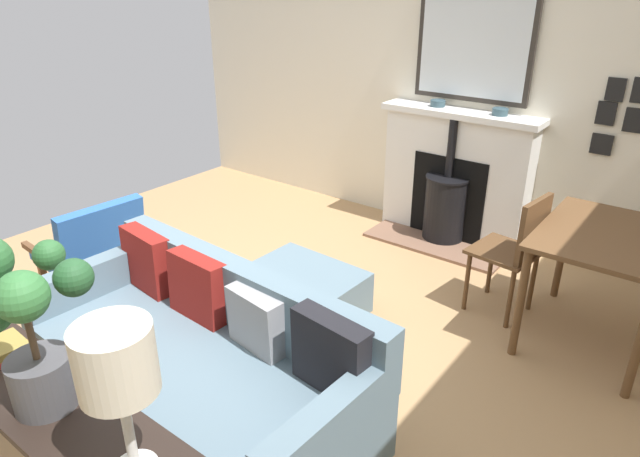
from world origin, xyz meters
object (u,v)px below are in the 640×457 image
table_lamp_far_end (117,366)px  dining_chair_near_fireplace (517,246)px  mantel_bowl_far (500,111)px  potted_plant (25,322)px  sofa (202,363)px  armchair_accent (94,245)px  ottoman (302,292)px  console_table (34,405)px  mantel_bowl_near (438,103)px  fireplace (453,183)px  dining_table (605,250)px

table_lamp_far_end → dining_chair_near_fireplace: 2.83m
mantel_bowl_far → dining_chair_near_fireplace: size_ratio=0.14×
table_lamp_far_end → dining_chair_near_fireplace: table_lamp_far_end is taller
mantel_bowl_far → potted_plant: potted_plant is taller
sofa → armchair_accent: size_ratio=2.49×
table_lamp_far_end → dining_chair_near_fireplace: bearing=175.0°
ottoman → console_table: (1.81, 0.17, 0.43)m
ottoman → table_lamp_far_end: bearing=24.4°
dining_chair_near_fireplace → armchair_accent: bearing=-56.7°
sofa → console_table: size_ratio=1.10×
sofa → potted_plant: potted_plant is taller
mantel_bowl_far → ottoman: bearing=-14.6°
mantel_bowl_near → ottoman: size_ratio=0.17×
mantel_bowl_far → ottoman: mantel_bowl_far is taller
mantel_bowl_far → console_table: bearing=-5.0°
ottoman → armchair_accent: size_ratio=0.98×
fireplace → mantel_bowl_far: bearing=97.2°
mantel_bowl_far → dining_table: 1.53m
ottoman → console_table: 1.87m
mantel_bowl_far → console_table: size_ratio=0.07×
fireplace → mantel_bowl_near: (-0.04, -0.22, 0.66)m
console_table → potted_plant: 0.47m
mantel_bowl_far → dining_chair_near_fireplace: mantel_bowl_far is taller
mantel_bowl_near → dining_table: size_ratio=0.13×
ottoman → console_table: bearing=5.4°
sofa → potted_plant: (0.82, 0.15, 0.74)m
ottoman → dining_chair_near_fireplace: size_ratio=0.87×
ottoman → table_lamp_far_end: table_lamp_far_end is taller
fireplace → table_lamp_far_end: bearing=10.0°
mantel_bowl_near → mantel_bowl_far: mantel_bowl_far is taller
mantel_bowl_far → console_table: (3.71, -0.32, -0.50)m
mantel_bowl_near → mantel_bowl_far: size_ratio=1.01×
fireplace → armchair_accent: bearing=-31.4°
sofa → table_lamp_far_end: table_lamp_far_end is taller
console_table → potted_plant: size_ratio=2.76×
fireplace → dining_table: bearing=57.0°
fireplace → dining_chair_near_fireplace: 1.28m
armchair_accent → fireplace: bearing=148.6°
fireplace → potted_plant: 3.73m
sofa → armchair_accent: (-0.36, -1.52, 0.06)m
ottoman → dining_table: (-0.95, 1.57, 0.41)m
mantel_bowl_far → dining_chair_near_fireplace: 1.29m
sofa → armchair_accent: sofa is taller
dining_chair_near_fireplace → fireplace: bearing=-136.0°
armchair_accent → potted_plant: (1.18, 1.67, 0.68)m
sofa → dining_chair_near_fireplace: bearing=155.3°
fireplace → console_table: size_ratio=0.78×
mantel_bowl_far → ottoman: (1.89, -0.49, -0.93)m
fireplace → dining_table: fireplace is taller
fireplace → dining_chair_near_fireplace: size_ratio=1.54×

